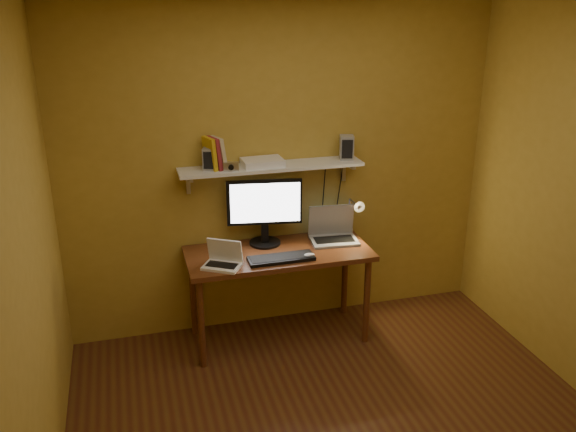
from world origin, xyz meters
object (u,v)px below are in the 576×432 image
object	(u,v)px
laptop	(333,231)
router	(262,162)
keyboard	(281,258)
monitor	(265,209)
desk_lamp	(355,212)
speaker_left	(210,159)
desk	(279,261)
speaker_right	(347,147)
shelf_camera	(231,167)
mouse	(309,256)
netbook	(223,259)
wall_shelf	(272,167)

from	to	relation	value
laptop	router	world-z (taller)	router
laptop	keyboard	bearing A→B (deg)	-145.86
monitor	desk_lamp	distance (m)	0.73
speaker_left	router	size ratio (longest dim) A/B	0.53
desk	speaker_right	distance (m)	1.02
desk	speaker_left	bearing A→B (deg)	156.91
speaker_left	shelf_camera	size ratio (longest dim) A/B	1.40
desk	laptop	xyz separation A→B (m)	(0.47, 0.11, 0.16)
speaker_left	laptop	bearing A→B (deg)	12.96
speaker_left	mouse	bearing A→B (deg)	-11.75
netbook	speaker_right	xyz separation A→B (m)	(1.05, 0.35, 0.66)
desk_lamp	desk	bearing A→B (deg)	-169.19
wall_shelf	speaker_right	size ratio (longest dim) A/B	7.51
mouse	router	size ratio (longest dim) A/B	0.32
mouse	shelf_camera	xyz separation A→B (m)	(-0.51, 0.30, 0.64)
desk	monitor	size ratio (longest dim) A/B	2.44
desk	speaker_left	distance (m)	0.94
router	desk	bearing A→B (deg)	-71.52
wall_shelf	keyboard	distance (m)	0.69
netbook	monitor	bearing A→B (deg)	70.32
monitor	keyboard	distance (m)	0.43
desk	netbook	world-z (taller)	netbook
desk_lamp	router	distance (m)	0.86
monitor	speaker_right	bearing A→B (deg)	11.57
speaker_right	shelf_camera	world-z (taller)	speaker_right
desk	monitor	xyz separation A→B (m)	(-0.07, 0.17, 0.38)
speaker_left	keyboard	bearing A→B (deg)	-20.71
keyboard	shelf_camera	size ratio (longest dim) A/B	4.20
wall_shelf	speaker_left	distance (m)	0.47
mouse	speaker_right	size ratio (longest dim) A/B	0.53
speaker_right	monitor	bearing A→B (deg)	-162.41
desk	wall_shelf	bearing A→B (deg)	90.00
netbook	desk_lamp	distance (m)	1.15
laptop	mouse	distance (m)	0.41
wall_shelf	netbook	bearing A→B (deg)	-142.79
desk	shelf_camera	world-z (taller)	shelf_camera
monitor	router	world-z (taller)	router
desk_lamp	laptop	bearing A→B (deg)	-174.52
netbook	router	xyz separation A→B (m)	(0.38, 0.35, 0.60)
monitor	laptop	size ratio (longest dim) A/B	1.48
keyboard	monitor	bearing A→B (deg)	96.98
keyboard	mouse	world-z (taller)	mouse
mouse	desk_lamp	bearing A→B (deg)	20.26
netbook	shelf_camera	xyz separation A→B (m)	(0.13, 0.26, 0.60)
laptop	mouse	xyz separation A→B (m)	(-0.29, -0.29, -0.05)
desk	router	xyz separation A→B (m)	(-0.07, 0.20, 0.74)
desk	laptop	world-z (taller)	laptop
netbook	speaker_left	bearing A→B (deg)	123.91
monitor	speaker_left	bearing A→B (deg)	-175.93
desk_lamp	speaker_right	world-z (taller)	speaker_right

